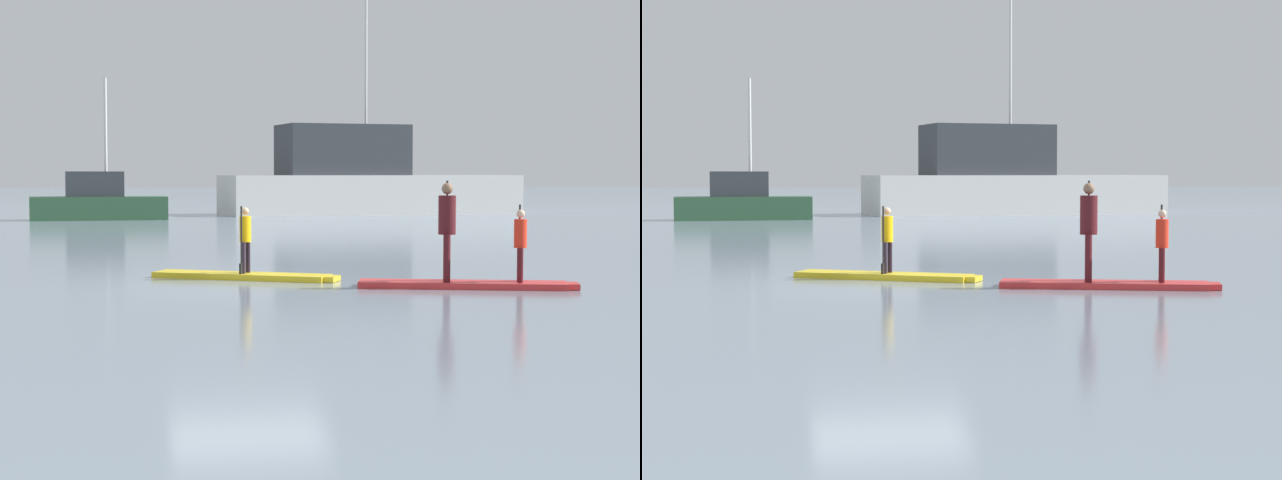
{
  "view_description": "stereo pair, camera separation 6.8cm",
  "coord_description": "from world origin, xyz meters",
  "views": [
    {
      "loc": [
        -2.13,
        -17.46,
        1.8
      ],
      "look_at": [
        1.4,
        1.19,
        0.64
      ],
      "focal_mm": 61.85,
      "sensor_mm": 36.0,
      "label": 1
    },
    {
      "loc": [
        -2.06,
        -17.48,
        1.8
      ],
      "look_at": [
        1.4,
        1.19,
        0.64
      ],
      "focal_mm": 61.85,
      "sensor_mm": 36.0,
      "label": 2
    }
  ],
  "objects": [
    {
      "name": "fishing_boat_green_midground",
      "position": [
        -2.67,
        25.67,
        0.7
      ],
      "size": [
        5.23,
        1.91,
        5.43
      ],
      "color": "#2D5638",
      "rests_on": "ground"
    },
    {
      "name": "paddleboard_near",
      "position": [
        0.08,
        1.05,
        0.05
      ],
      "size": [
        3.1,
        2.01,
        0.1
      ],
      "color": "gold",
      "rests_on": "ground"
    },
    {
      "name": "paddler_child_front",
      "position": [
        4.11,
        -1.26,
        0.73
      ],
      "size": [
        0.25,
        0.39,
        1.2
      ],
      "color": "#4C1419",
      "rests_on": "paddleboard_far"
    },
    {
      "name": "paddleboard_far",
      "position": [
        3.32,
        -1.03,
        0.05
      ],
      "size": [
        3.43,
        1.59,
        0.1
      ],
      "color": "red",
      "rests_on": "ground"
    },
    {
      "name": "fishing_boat_white_large",
      "position": [
        8.72,
        29.79,
        1.44
      ],
      "size": [
        13.54,
        5.26,
        10.22
      ],
      "color": "silver",
      "rests_on": "ground"
    },
    {
      "name": "paddler_child_solo",
      "position": [
        0.08,
        1.04,
        0.73
      ],
      "size": [
        0.27,
        0.36,
        1.14
      ],
      "color": "black",
      "rests_on": "paddleboard_near"
    },
    {
      "name": "paddler_adult",
      "position": [
        3.02,
        -0.93,
        0.98
      ],
      "size": [
        0.34,
        0.48,
        1.58
      ],
      "color": "#4C1419",
      "rests_on": "paddleboard_far"
    },
    {
      "name": "ground_plane",
      "position": [
        0.0,
        0.0,
        0.0
      ],
      "size": [
        240.0,
        240.0,
        0.0
      ],
      "primitive_type": "plane",
      "color": "gray"
    }
  ]
}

